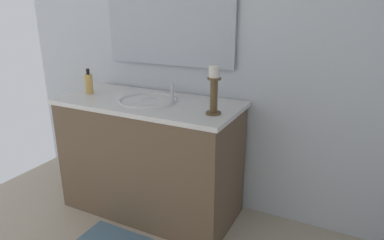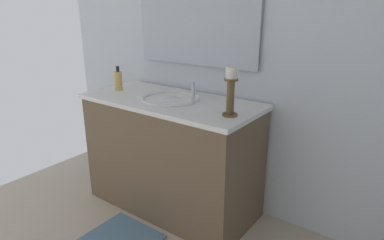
{
  "view_description": "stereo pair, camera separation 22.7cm",
  "coord_description": "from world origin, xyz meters",
  "px_view_note": "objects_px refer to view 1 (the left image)",
  "views": [
    {
      "loc": [
        0.64,
        1.12,
        1.43
      ],
      "look_at": [
        -0.55,
        0.52,
        0.98
      ],
      "focal_mm": 31.62,
      "sensor_mm": 36.0,
      "label": 1
    },
    {
      "loc": [
        0.52,
        1.31,
        1.43
      ],
      "look_at": [
        -0.55,
        0.52,
        0.98
      ],
      "focal_mm": 31.62,
      "sensor_mm": 36.0,
      "label": 2
    }
  ],
  "objects_px": {
    "mirror": "(167,6)",
    "soap_bottle": "(89,83)",
    "candle_holder_tall": "(214,89)",
    "sink_basin": "(148,106)",
    "vanity_cabinet": "(150,157)"
  },
  "relations": [
    {
      "from": "mirror",
      "to": "soap_bottle",
      "type": "distance_m",
      "value": 0.78
    },
    {
      "from": "mirror",
      "to": "soap_bottle",
      "type": "bearing_deg",
      "value": -58.4
    },
    {
      "from": "mirror",
      "to": "candle_holder_tall",
      "type": "relative_size",
      "value": 3.53
    },
    {
      "from": "candle_holder_tall",
      "to": "soap_bottle",
      "type": "bearing_deg",
      "value": -93.0
    },
    {
      "from": "sink_basin",
      "to": "mirror",
      "type": "height_order",
      "value": "mirror"
    },
    {
      "from": "vanity_cabinet",
      "to": "candle_holder_tall",
      "type": "height_order",
      "value": "candle_holder_tall"
    },
    {
      "from": "mirror",
      "to": "soap_bottle",
      "type": "relative_size",
      "value": 5.58
    },
    {
      "from": "vanity_cabinet",
      "to": "mirror",
      "type": "bearing_deg",
      "value": 179.99
    },
    {
      "from": "vanity_cabinet",
      "to": "sink_basin",
      "type": "xyz_separation_m",
      "value": [
        -0.0,
        0.0,
        0.37
      ]
    },
    {
      "from": "candle_holder_tall",
      "to": "soap_bottle",
      "type": "distance_m",
      "value": 1.0
    },
    {
      "from": "candle_holder_tall",
      "to": "soap_bottle",
      "type": "height_order",
      "value": "candle_holder_tall"
    },
    {
      "from": "vanity_cabinet",
      "to": "soap_bottle",
      "type": "relative_size",
      "value": 6.99
    },
    {
      "from": "sink_basin",
      "to": "vanity_cabinet",
      "type": "bearing_deg",
      "value": -90.0
    },
    {
      "from": "vanity_cabinet",
      "to": "mirror",
      "type": "relative_size",
      "value": 1.25
    },
    {
      "from": "sink_basin",
      "to": "candle_holder_tall",
      "type": "xyz_separation_m",
      "value": [
        0.07,
        0.51,
        0.19
      ]
    }
  ]
}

